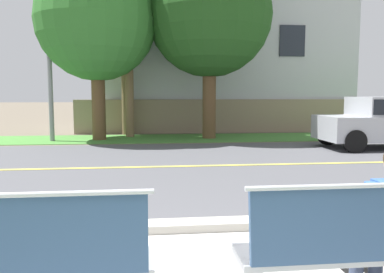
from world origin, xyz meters
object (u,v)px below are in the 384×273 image
at_px(bench_left, 4,266).
at_px(shade_tree_left, 214,5).
at_px(shade_tree_far_left, 100,11).
at_px(bench_right, 372,250).
at_px(streetlamp, 49,10).

relative_size(bench_left, shade_tree_left, 0.28).
height_order(shade_tree_far_left, shade_tree_left, shade_tree_left).
bearing_deg(bench_right, bench_left, 180.00).
height_order(bench_right, shade_tree_left, shade_tree_left).
relative_size(bench_right, streetlamp, 0.26).
relative_size(shade_tree_far_left, shade_tree_left, 0.93).
bearing_deg(shade_tree_left, bench_right, -93.37).
xyz_separation_m(bench_right, shade_tree_far_left, (-3.29, 11.39, 3.98)).
bearing_deg(shade_tree_far_left, streetlamp, 178.49).
distance_m(bench_left, streetlamp, 12.34).
bearing_deg(shade_tree_left, shade_tree_far_left, -179.05).
height_order(bench_left, streetlamp, streetlamp).
distance_m(streetlamp, shade_tree_far_left, 1.70).
height_order(bench_left, shade_tree_left, shade_tree_left).
bearing_deg(bench_right, shade_tree_left, 86.63).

